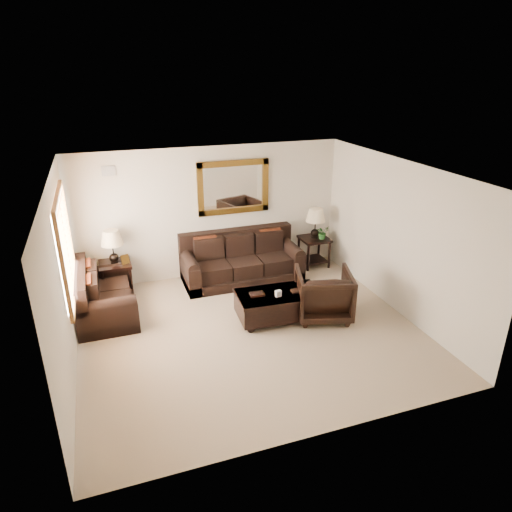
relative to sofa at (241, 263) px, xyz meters
name	(u,v)px	position (x,y,z in m)	size (l,w,h in m)	color
room	(250,257)	(-0.48, -2.02, 0.99)	(5.51, 5.01, 2.71)	#9D8A6C
window	(66,246)	(-3.18, -1.12, 1.19)	(0.07, 1.96, 1.66)	white
mirror	(234,187)	(0.00, 0.44, 1.49)	(1.50, 0.06, 1.10)	#48300E
air_vent	(109,171)	(-2.38, 0.46, 1.99)	(0.25, 0.02, 0.18)	#999999
sofa	(241,263)	(0.00, 0.00, 0.00)	(2.42, 1.04, 0.99)	black
loveseat	(102,298)	(-2.78, -0.66, -0.01)	(0.99, 1.66, 0.94)	black
end_table_left	(114,253)	(-2.48, 0.14, 0.49)	(0.59, 0.59, 1.31)	black
end_table_right	(315,229)	(1.74, 0.14, 0.50)	(0.60, 0.60, 1.31)	black
coffee_table	(279,303)	(0.13, -1.78, -0.05)	(1.50, 0.87, 0.62)	black
armchair	(324,292)	(0.90, -1.97, 0.12)	(0.93, 0.87, 0.96)	black
potted_plant	(322,234)	(1.87, 0.03, 0.41)	(0.26, 0.29, 0.23)	#1F521C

